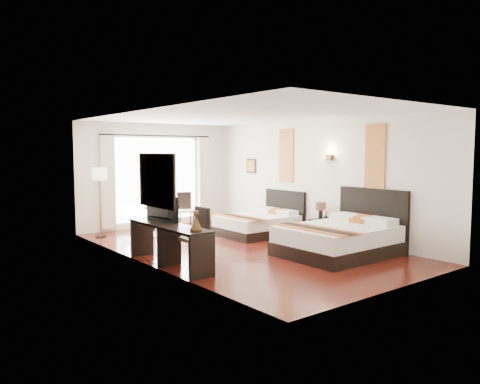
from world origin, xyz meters
TOP-DOWN VIEW (x-y plane):
  - floor at (0.00, 0.00)m, footprint 4.50×7.50m
  - ceiling at (0.00, 0.00)m, footprint 4.50×7.50m
  - wall_headboard at (2.25, 0.00)m, footprint 0.01×7.50m
  - wall_desk at (-2.25, 0.00)m, footprint 0.01×7.50m
  - wall_window at (0.00, 3.75)m, footprint 4.50×0.01m
  - wall_entry at (0.00, -3.75)m, footprint 4.50×0.01m
  - window_glass at (0.00, 3.73)m, footprint 2.40×0.02m
  - sheer_curtain at (0.00, 3.67)m, footprint 2.30×0.02m
  - drape_left at (-1.45, 3.63)m, footprint 0.35×0.14m
  - drape_right at (1.45, 3.63)m, footprint 0.35×0.14m
  - art_panel_near at (2.23, -1.70)m, footprint 0.03×0.50m
  - art_panel_far at (2.23, 0.99)m, footprint 0.03×0.50m
  - wall_sconce at (2.19, -0.49)m, footprint 0.10×0.14m
  - mirror_frame at (-2.22, -0.41)m, footprint 0.04×1.25m
  - mirror_glass at (-2.19, -0.41)m, footprint 0.01×1.12m
  - bed_near at (1.18, -1.70)m, footprint 2.26×1.76m
  - bed_far at (1.36, 0.99)m, footprint 1.88×1.47m
  - nightstand at (1.99, -0.49)m, footprint 0.41×0.51m
  - table_lamp at (2.00, -0.41)m, footprint 0.25×0.25m
  - vase at (1.96, -0.61)m, footprint 0.17×0.17m
  - console_desk at (-1.99, -0.41)m, footprint 0.50×2.20m
  - television at (-1.97, -0.00)m, footprint 0.30×0.85m
  - bronze_figurine at (-1.99, -1.30)m, footprint 0.26×0.26m
  - desk_chair at (-1.56, -0.56)m, footprint 0.48×0.48m
  - floor_lamp at (-1.86, 3.13)m, footprint 0.34×0.34m
  - side_table at (-0.44, 3.10)m, footprint 0.56×0.56m
  - fruit_bowl at (-0.44, 3.12)m, footprint 0.24×0.24m
  - window_chair at (0.58, 3.24)m, footprint 0.55×0.55m
  - jute_rug at (-0.41, 2.90)m, footprint 1.64×1.39m

SIDE VIEW (x-z plane):
  - floor at x=0.00m, z-range -0.01..0.00m
  - jute_rug at x=-0.41m, z-range 0.00..0.01m
  - nightstand at x=1.99m, z-range 0.00..0.49m
  - bed_far at x=1.36m, z-range -0.25..0.80m
  - window_chair at x=0.58m, z-range -0.18..0.75m
  - desk_chair at x=-1.56m, z-range -0.20..0.83m
  - side_table at x=-0.44m, z-range 0.00..0.64m
  - bed_near at x=1.18m, z-range -0.31..0.97m
  - console_desk at x=-1.99m, z-range 0.00..0.76m
  - vase at x=1.96m, z-range 0.50..0.64m
  - fruit_bowl at x=-0.44m, z-range 0.64..0.69m
  - table_lamp at x=2.00m, z-range 0.57..0.96m
  - bronze_figurine at x=-1.99m, z-range 0.75..1.06m
  - television at x=-1.97m, z-range 0.76..1.24m
  - drape_left at x=-1.45m, z-range 0.10..2.46m
  - drape_right at x=1.45m, z-range 0.10..2.46m
  - sheer_curtain at x=0.00m, z-range 0.25..2.35m
  - window_glass at x=0.00m, z-range 0.20..2.40m
  - wall_headboard at x=2.25m, z-range 0.00..2.80m
  - wall_desk at x=-2.25m, z-range 0.00..2.80m
  - wall_window at x=0.00m, z-range 0.00..2.80m
  - wall_entry at x=0.00m, z-range 0.00..2.80m
  - floor_lamp at x=-1.86m, z-range 0.58..2.25m
  - mirror_frame at x=-2.22m, z-range 1.08..2.02m
  - mirror_glass at x=-2.19m, z-range 1.14..1.96m
  - wall_sconce at x=2.19m, z-range 1.85..1.99m
  - art_panel_near at x=2.23m, z-range 1.27..2.62m
  - art_panel_far at x=2.23m, z-range 1.27..2.62m
  - ceiling at x=0.00m, z-range 2.78..2.80m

